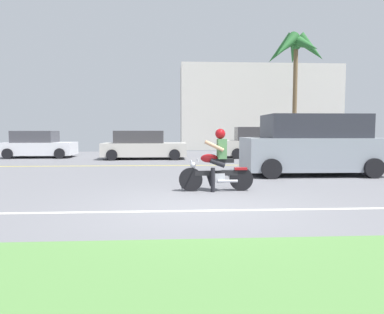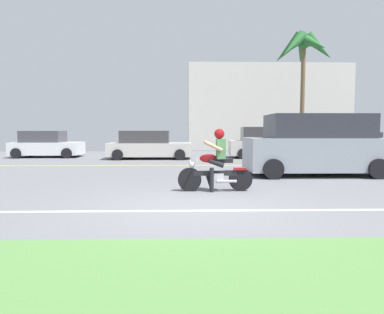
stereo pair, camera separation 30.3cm
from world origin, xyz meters
name	(u,v)px [view 2 (the right image)]	position (x,y,z in m)	size (l,w,h in m)	color
ground	(192,184)	(0.00, 3.00, -0.02)	(56.00, 30.00, 0.04)	slate
lane_line_near	(197,211)	(0.00, -0.35, 0.00)	(50.40, 0.12, 0.01)	silver
lane_line_far	(189,165)	(0.00, 8.04, 0.00)	(50.40, 0.12, 0.01)	yellow
motorcyclist	(216,165)	(0.55, 1.75, 0.66)	(1.87, 0.61, 1.56)	black
suv_nearby	(315,146)	(4.23, 4.79, 0.99)	(4.78, 2.31, 2.05)	#8C939E
parked_car_0	(46,145)	(-8.00, 12.82, 0.70)	(3.77, 2.07, 1.49)	silver
parked_car_1	(149,146)	(-2.10, 11.57, 0.70)	(4.39, 2.03, 1.50)	beige
parked_car_2	(269,144)	(4.45, 12.01, 0.79)	(4.54, 2.07, 1.70)	beige
parked_car_3	(354,145)	(9.95, 13.41, 0.66)	(3.91, 2.26, 1.40)	#8C939E
palm_tree_0	(303,51)	(7.34, 15.16, 6.52)	(3.96, 4.18, 7.77)	brown
building_far	(266,108)	(6.41, 21.00, 3.29)	(12.52, 4.00, 6.58)	beige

